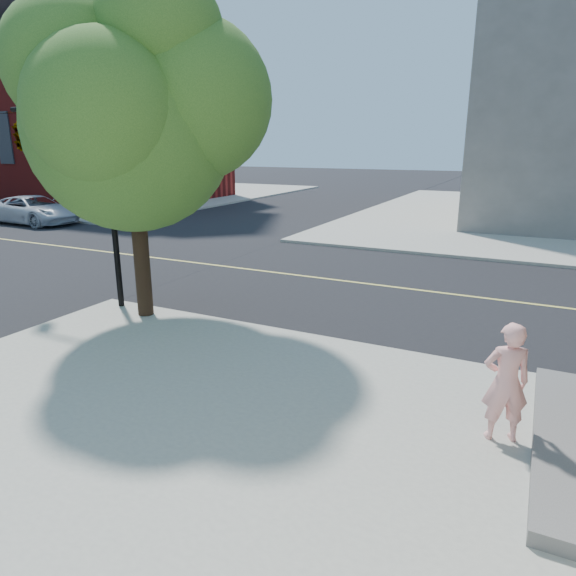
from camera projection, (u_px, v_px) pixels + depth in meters
The scene contains 9 objects.
ground at pixel (144, 309), 12.02m from camera, with size 140.00×140.00×0.00m, color black.
road_ew at pixel (243, 269), 15.90m from camera, with size 140.00×9.00×0.01m, color black.
sidewalk_nw at pixel (107, 192), 40.37m from camera, with size 26.00×25.00×0.12m, color #A5A395.
church at pixel (90, 91), 34.12m from camera, with size 15.20×12.00×14.40m.
office_block at pixel (20, 77), 42.16m from camera, with size 12.00×14.08×18.00m.
man_on_phone at pixel (506, 382), 6.32m from camera, with size 0.58×0.38×1.58m, color #FEAAA5.
street_tree at pixel (134, 104), 10.05m from camera, with size 5.16×4.69×6.85m.
signal_pole at pixel (34, 137), 11.83m from camera, with size 4.11×0.47×4.65m.
car_a at pixel (34, 210), 24.72m from camera, with size 2.26×4.90×1.36m, color silver.
Camera 1 is at (8.14, -8.71, 3.77)m, focal length 31.67 mm.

